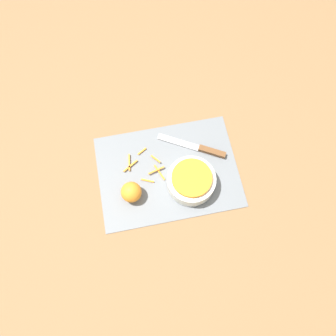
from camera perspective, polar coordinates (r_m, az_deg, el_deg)
ground_plane at (r=1.13m, az=-0.00°, el=-0.63°), size 4.00×4.00×0.00m
cutting_board at (r=1.13m, az=-0.00°, el=-0.58°), size 0.48×0.35×0.01m
bowl_speckled at (r=1.08m, az=4.07°, el=-2.22°), size 0.16×0.16×0.07m
knife at (r=1.16m, az=6.23°, el=3.27°), size 0.23×0.14×0.02m
orange_left at (r=1.08m, az=-6.42°, el=-4.19°), size 0.07×0.07×0.07m
peel_pile at (r=1.13m, az=-3.95°, el=0.23°), size 0.14×0.13×0.01m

